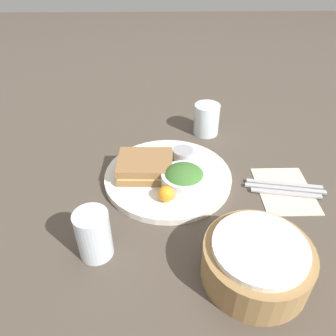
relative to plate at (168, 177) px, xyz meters
The scene contains 13 objects.
ground_plane 0.01m from the plate, ahead, with size 4.00×4.00×0.00m, color #4C4238.
plate is the anchor object (origin of this frame).
sandwich 0.07m from the plate, ahead, with size 0.14×0.12×0.05m.
salad_bowl 0.08m from the plate, 125.02° to the left, with size 0.11×0.11×0.06m.
dressing_cup 0.08m from the plate, 125.09° to the right, with size 0.06×0.06×0.04m, color #99999E.
orange_wedge 0.10m from the plate, 85.65° to the left, with size 0.04×0.04×0.04m, color orange.
drink_glass 0.29m from the plate, 57.14° to the left, with size 0.07×0.07×0.11m, color silver.
bread_basket 0.34m from the plate, 117.98° to the left, with size 0.21×0.21×0.09m.
napkin 0.30m from the plate, 169.99° to the left, with size 0.13×0.18×0.00m, color beige.
fork 0.30m from the plate, behind, with size 0.19×0.01×0.01m, color #B2B2B7.
knife 0.30m from the plate, 169.99° to the left, with size 0.20×0.01×0.01m, color #B2B2B7.
spoon 0.30m from the plate, 166.60° to the left, with size 0.17×0.01×0.01m, color #B2B2B7.
water_glass 0.27m from the plate, 118.35° to the right, with size 0.08×0.08×0.10m, color silver.
Camera 1 is at (0.02, 0.68, 0.56)m, focal length 35.00 mm.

